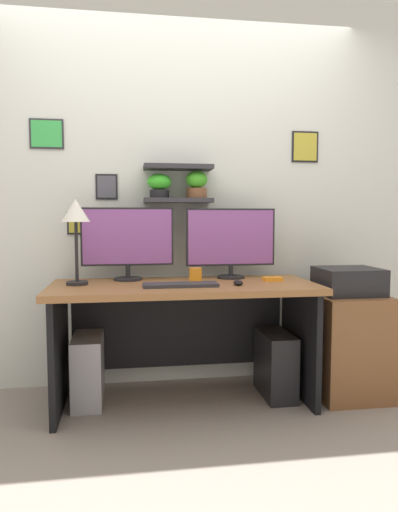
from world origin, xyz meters
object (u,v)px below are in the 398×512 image
object	(u,v)px
keyboard	(180,285)
coffee_mug	(196,275)
computer_mouse	(238,283)
drawer_cabinet	(347,344)
printer	(348,281)
computer_tower_left	(88,369)
desk	(183,316)
monitor_right	(231,241)
desk_lamp	(76,217)
scissors_tray	(273,279)
computer_tower_right	(275,364)
monitor_left	(128,240)

from	to	relation	value
keyboard	coffee_mug	bearing A→B (deg)	56.81
computer_mouse	drawer_cabinet	bearing A→B (deg)	7.14
printer	computer_tower_left	world-z (taller)	printer
desk	coffee_mug	distance (m)	0.27
coffee_mug	drawer_cabinet	distance (m)	1.09
monitor_right	desk_lamp	world-z (taller)	desk_lamp
drawer_cabinet	computer_tower_left	xyz separation A→B (m)	(-1.65, 0.11, -0.12)
keyboard	computer_tower_left	distance (m)	0.81
monitor_right	coffee_mug	bearing A→B (deg)	-149.40
desk	drawer_cabinet	distance (m)	1.08
desk	desk_lamp	distance (m)	0.89
scissors_tray	monitor_right	bearing A→B (deg)	143.55
desk_lamp	keyboard	bearing A→B (deg)	-15.37
monitor_right	computer_tower_right	size ratio (longest dim) A/B	1.44
desk_lamp	printer	world-z (taller)	desk_lamp
monitor_left	computer_tower_left	world-z (taller)	monitor_left
computer_tower_left	computer_tower_right	world-z (taller)	computer_tower_left
monitor_left	desk_lamp	distance (m)	0.37
coffee_mug	computer_tower_left	size ratio (longest dim) A/B	0.21
printer	computer_tower_right	xyz separation A→B (m)	(-0.46, 0.05, -0.54)
monitor_left	desk_lamp	size ratio (longest dim) A/B	1.14
desk_lamp	computer_tower_left	size ratio (longest dim) A/B	1.22
monitor_left	computer_tower_right	xyz separation A→B (m)	(0.94, -0.19, -0.80)
desk	computer_mouse	xyz separation A→B (m)	(0.31, -0.17, 0.23)
monitor_left	keyboard	xyz separation A→B (m)	(0.30, -0.33, -0.25)
computer_tower_left	desk_lamp	bearing A→B (deg)	-141.31
desk	monitor_right	distance (m)	0.60
scissors_tray	computer_tower_right	bearing A→B (deg)	-33.65
coffee_mug	printer	bearing A→B (deg)	-4.77
coffee_mug	drawer_cabinet	world-z (taller)	coffee_mug
computer_tower_left	computer_tower_right	size ratio (longest dim) A/B	1.02
monitor_right	printer	world-z (taller)	monitor_right
monitor_left	coffee_mug	world-z (taller)	monitor_left
keyboard	drawer_cabinet	world-z (taller)	keyboard
monitor_left	desk_lamp	bearing A→B (deg)	-151.86
scissors_tray	computer_tower_right	distance (m)	0.56
scissors_tray	printer	xyz separation A→B (m)	(0.49, -0.06, -0.02)
desk_lamp	computer_tower_left	distance (m)	0.95
monitor_left	keyboard	size ratio (longest dim) A/B	1.34
printer	computer_tower_left	size ratio (longest dim) A/B	0.90
computer_tower_right	keyboard	bearing A→B (deg)	-167.46
monitor_left	computer_mouse	distance (m)	0.77
printer	monitor_right	bearing A→B (deg)	161.98
desk	drawer_cabinet	bearing A→B (deg)	-3.90
computer_tower_left	coffee_mug	bearing A→B (deg)	-2.64
monitor_right	drawer_cabinet	size ratio (longest dim) A/B	0.90
desk	printer	world-z (taller)	printer
monitor_right	desk_lamp	distance (m)	1.01
desk	computer_tower_left	world-z (taller)	desk
monitor_left	drawer_cabinet	xyz separation A→B (m)	(1.40, -0.24, -0.68)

